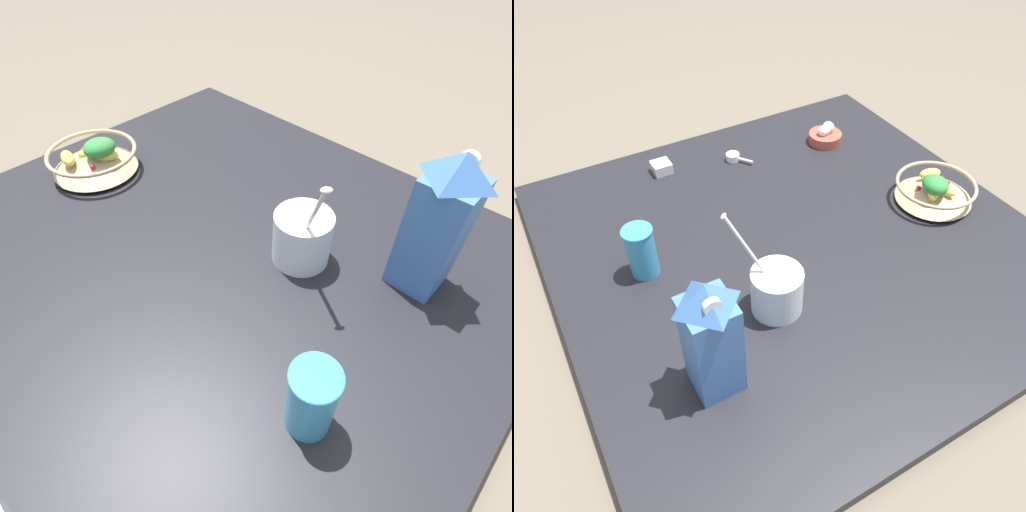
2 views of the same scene
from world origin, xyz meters
The scene contains 9 objects.
ground_plane centered at (0.00, 0.00, 0.00)m, with size 6.00×6.00×0.00m, color #665B4C.
countertop centered at (0.00, 0.00, 0.02)m, with size 1.19×1.19×0.04m.
fruit_bowl centered at (0.42, -0.05, 0.08)m, with size 0.22×0.22×0.09m.
milk_carton centered at (-0.36, -0.28, 0.18)m, with size 0.09×0.09×0.28m.
yogurt_tub centered at (-0.16, -0.17, 0.10)m, with size 0.15×0.14×0.25m.
drinking_cup centered at (-0.38, 0.08, 0.11)m, with size 0.07×0.07×0.13m.
spice_jar centered at (-0.19, 0.46, 0.05)m, with size 0.05×0.05×0.03m.
measuring_scoop centered at (0.03, 0.41, 0.05)m, with size 0.06×0.08×0.02m.
garlic_bowl centered at (0.33, 0.36, 0.06)m, with size 0.11×0.11×0.06m.
Camera 2 is at (-0.53, -0.80, 0.91)m, focal length 35.00 mm.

